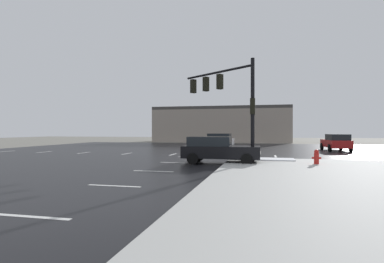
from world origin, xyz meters
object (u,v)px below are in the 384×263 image
(sedan_black, at_px, (218,149))
(sedan_red, at_px, (336,142))
(traffic_signal_mast, at_px, (228,93))
(sedan_silver, at_px, (215,140))
(fire_hydrant, at_px, (316,157))

(sedan_black, relative_size, sedan_red, 0.99)
(traffic_signal_mast, relative_size, sedan_black, 1.31)
(traffic_signal_mast, xyz_separation_m, sedan_red, (8.90, 12.65, -3.42))
(sedan_black, distance_m, sedan_silver, 16.71)
(traffic_signal_mast, distance_m, sedan_silver, 16.18)
(traffic_signal_mast, distance_m, sedan_red, 15.84)
(sedan_black, relative_size, sedan_silver, 0.99)
(fire_hydrant, height_order, sedan_black, sedan_black)
(sedan_black, height_order, sedan_red, same)
(sedan_black, bearing_deg, fire_hydrant, -3.47)
(sedan_black, distance_m, sedan_red, 16.54)
(sedan_silver, bearing_deg, sedan_black, 102.26)
(traffic_signal_mast, xyz_separation_m, fire_hydrant, (4.98, -1.25, -3.74))
(sedan_black, bearing_deg, sedan_red, 54.82)
(fire_hydrant, bearing_deg, sedan_black, 177.29)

